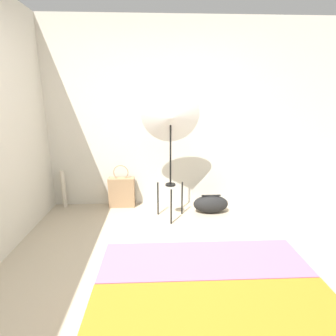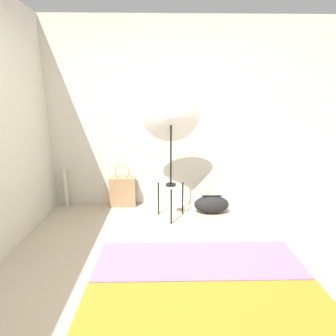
% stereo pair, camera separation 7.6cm
% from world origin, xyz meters
% --- Properties ---
extents(ground_plane, '(14.00, 14.00, 0.00)m').
position_xyz_m(ground_plane, '(0.00, 0.00, 0.00)').
color(ground_plane, tan).
extents(wall_back, '(8.00, 0.05, 2.60)m').
position_xyz_m(wall_back, '(0.00, 2.13, 1.30)').
color(wall_back, beige).
rests_on(wall_back, ground_plane).
extents(photo_umbrella, '(0.74, 0.36, 1.71)m').
position_xyz_m(photo_umbrella, '(0.12, 1.60, 1.32)').
color(photo_umbrella, black).
rests_on(photo_umbrella, ground_plane).
extents(tote_bag, '(0.37, 0.14, 0.63)m').
position_xyz_m(tote_bag, '(-0.57, 2.00, 0.23)').
color(tote_bag, '#9E7A56').
rests_on(tote_bag, ground_plane).
extents(duffel_bag, '(0.48, 0.25, 0.25)m').
position_xyz_m(duffel_bag, '(0.69, 1.73, 0.12)').
color(duffel_bag, black).
rests_on(duffel_bag, ground_plane).
extents(paper_roll, '(0.06, 0.06, 0.55)m').
position_xyz_m(paper_roll, '(-1.41, 2.02, 0.27)').
color(paper_roll, beige).
rests_on(paper_roll, ground_plane).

